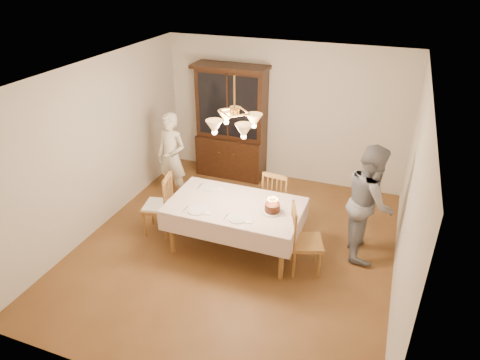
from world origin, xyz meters
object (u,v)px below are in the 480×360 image
at_px(china_hutch, 231,124).
at_px(chair_far_side, 278,201).
at_px(elderly_woman, 172,157).
at_px(dining_table, 235,209).
at_px(birthday_cake, 272,208).

relative_size(china_hutch, chair_far_side, 2.16).
bearing_deg(china_hutch, elderly_woman, -116.92).
bearing_deg(dining_table, china_hutch, 112.72).
relative_size(china_hutch, birthday_cake, 7.20).
height_order(chair_far_side, elderly_woman, elderly_woman).
distance_m(chair_far_side, birthday_cake, 0.91).
bearing_deg(birthday_cake, china_hutch, 123.48).
distance_m(china_hutch, birthday_cake, 2.72).
xyz_separation_m(dining_table, china_hutch, (-0.94, 2.25, 0.36)).
xyz_separation_m(china_hutch, chair_far_side, (1.36, -1.44, -0.60)).
xyz_separation_m(elderly_woman, birthday_cake, (2.12, -1.03, 0.03)).
bearing_deg(chair_far_side, birthday_cake, -80.40).
bearing_deg(dining_table, elderly_woman, 146.74).
height_order(dining_table, birthday_cake, birthday_cake).
bearing_deg(elderly_woman, birthday_cake, -14.84).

